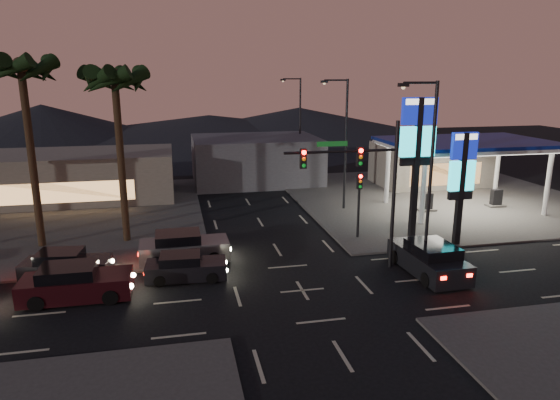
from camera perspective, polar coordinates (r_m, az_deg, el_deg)
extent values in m
plane|color=black|center=(24.87, 2.56, -10.29)|extent=(140.00, 140.00, 0.00)
cube|color=#47443F|center=(44.90, 17.33, 0.30)|extent=(24.00, 24.00, 0.12)
cube|color=#47443F|center=(40.54, -26.23, -1.97)|extent=(24.00, 24.00, 0.12)
cylinder|color=silver|center=(36.02, 16.05, 1.09)|extent=(0.36, 0.36, 5.00)
cylinder|color=silver|center=(41.64, 28.30, 1.65)|extent=(0.36, 0.36, 5.00)
cylinder|color=silver|center=(41.28, 12.18, 2.93)|extent=(0.36, 0.36, 5.00)
cylinder|color=silver|center=(46.27, 23.58, 3.25)|extent=(0.36, 0.36, 5.00)
cube|color=silver|center=(40.63, 20.60, 6.04)|extent=(12.00, 8.00, 0.50)
cube|color=white|center=(40.67, 20.57, 5.62)|extent=(11.60, 7.60, 0.06)
cube|color=navy|center=(40.61, 20.62, 6.25)|extent=(12.20, 8.20, 0.25)
cube|color=black|center=(39.91, 16.43, -0.21)|extent=(0.80, 0.50, 1.40)
cube|color=black|center=(43.06, 23.47, 0.21)|extent=(0.80, 0.50, 1.40)
cube|color=#726B5B|center=(49.75, 16.72, 3.93)|extent=(10.00, 6.00, 4.00)
cube|color=black|center=(31.44, 15.23, 3.04)|extent=(0.35, 0.35, 9.00)
cube|color=navy|center=(30.98, 15.68, 9.76)|extent=(2.20, 0.30, 1.60)
cube|color=white|center=(30.95, 15.75, 10.78)|extent=(1.98, 0.32, 0.35)
cube|color=#19E7F5|center=(31.15, 15.46, 6.47)|extent=(2.20, 0.30, 1.80)
cube|color=black|center=(31.32, 15.32, 4.29)|extent=(2.09, 0.28, 0.50)
cube|color=black|center=(32.02, 19.91, 1.05)|extent=(0.35, 0.35, 7.00)
cube|color=navy|center=(31.56, 20.32, 5.83)|extent=(1.60, 0.30, 1.60)
cube|color=white|center=(31.49, 20.41, 6.81)|extent=(1.44, 0.32, 0.35)
cube|color=#19E7F5|center=(31.84, 20.05, 2.62)|extent=(1.60, 0.30, 1.80)
cube|color=black|center=(32.08, 19.87, 0.52)|extent=(1.52, 0.28, 0.50)
cylinder|color=black|center=(27.17, 12.87, 0.41)|extent=(0.20, 0.20, 8.00)
cylinder|color=black|center=(25.58, 7.04, 5.53)|extent=(6.00, 0.14, 0.14)
cube|color=#0C3F14|center=(25.36, 5.99, 6.40)|extent=(1.60, 0.05, 0.25)
cube|color=black|center=(25.97, 9.11, 4.92)|extent=(0.32, 0.25, 1.00)
sphere|color=#FF0C07|center=(25.78, 9.26, 5.59)|extent=(0.22, 0.22, 0.22)
sphere|color=orange|center=(25.83, 9.23, 4.86)|extent=(0.20, 0.20, 0.20)
sphere|color=#0CB226|center=(25.88, 9.20, 4.14)|extent=(0.20, 0.20, 0.20)
cube|color=black|center=(25.05, 2.67, 4.75)|extent=(0.32, 0.25, 1.00)
sphere|color=#FF0C07|center=(24.85, 2.77, 5.44)|extent=(0.22, 0.22, 0.22)
sphere|color=orange|center=(24.90, 2.76, 4.69)|extent=(0.20, 0.20, 0.20)
sphere|color=#0CB226|center=(24.96, 2.75, 3.94)|extent=(0.20, 0.20, 0.20)
cylinder|color=black|center=(32.11, 8.96, -0.99)|extent=(0.16, 0.16, 4.00)
cube|color=black|center=(31.70, 9.09, 2.15)|extent=(0.32, 0.25, 1.00)
sphere|color=#FF0C07|center=(31.49, 9.21, 2.68)|extent=(0.22, 0.22, 0.22)
sphere|color=orange|center=(31.56, 9.18, 2.09)|extent=(0.20, 0.20, 0.20)
sphere|color=#0CB226|center=(31.63, 9.16, 1.51)|extent=(0.20, 0.20, 0.20)
cylinder|color=black|center=(26.76, 16.80, 2.15)|extent=(0.18, 0.18, 10.00)
cylinder|color=black|center=(25.81, 15.79, 12.78)|extent=(1.80, 0.12, 0.12)
cube|color=black|center=(25.41, 13.93, 12.65)|extent=(0.50, 0.25, 0.18)
sphere|color=#FFCC8C|center=(25.41, 13.91, 12.38)|extent=(0.20, 0.20, 0.20)
cylinder|color=black|center=(38.48, 7.51, 6.11)|extent=(0.18, 0.18, 10.00)
cylinder|color=black|center=(37.82, 6.43, 13.46)|extent=(1.80, 0.12, 0.12)
cube|color=black|center=(37.55, 5.08, 13.33)|extent=(0.50, 0.25, 0.18)
sphere|color=#FFCC8C|center=(37.55, 5.08, 13.15)|extent=(0.20, 0.20, 0.20)
cylinder|color=black|center=(51.78, 2.30, 8.24)|extent=(0.18, 0.18, 10.00)
cylinder|color=black|center=(51.30, 1.35, 13.68)|extent=(1.80, 0.12, 0.12)
cube|color=black|center=(51.10, 0.34, 13.57)|extent=(0.50, 0.25, 0.18)
sphere|color=#FFCC8C|center=(51.10, 0.34, 13.43)|extent=(0.20, 0.20, 0.20)
cylinder|color=black|center=(31.97, -17.71, 4.13)|extent=(0.44, 0.44, 10.20)
sphere|color=black|center=(31.55, -18.41, 13.28)|extent=(0.90, 0.90, 0.90)
cone|color=black|center=(31.45, -15.96, 12.91)|extent=(0.90, 2.74, 1.91)
cone|color=black|center=(32.39, -16.55, 12.89)|extent=(2.57, 2.57, 1.91)
cone|color=black|center=(32.85, -18.14, 12.78)|extent=(2.74, 0.90, 1.91)
cone|color=black|center=(32.57, -19.85, 12.65)|extent=(2.57, 2.57, 1.91)
cone|color=black|center=(31.71, -20.76, 12.55)|extent=(0.90, 2.74, 1.91)
cone|color=black|center=(30.75, -20.29, 12.57)|extent=(2.57, 2.57, 1.91)
cone|color=black|center=(30.26, -18.62, 12.70)|extent=(2.74, 0.90, 1.91)
cone|color=black|center=(30.56, -16.79, 12.83)|extent=(2.57, 2.57, 1.91)
cylinder|color=black|center=(32.80, -26.48, 4.09)|extent=(0.44, 0.44, 10.80)
sphere|color=black|center=(32.44, -27.54, 13.51)|extent=(0.90, 0.90, 0.90)
cone|color=black|center=(32.14, -25.19, 13.23)|extent=(0.90, 2.74, 1.91)
cone|color=black|center=(33.12, -25.50, 13.18)|extent=(2.57, 2.57, 1.91)
cone|color=black|center=(33.70, -26.91, 13.03)|extent=(2.74, 0.90, 1.91)
cone|color=black|center=(33.57, -28.62, 12.84)|extent=(2.57, 2.57, 1.91)
cone|color=black|center=(31.19, -28.10, 12.93)|extent=(2.74, 0.90, 1.91)
cone|color=black|center=(31.33, -26.26, 13.13)|extent=(2.57, 2.57, 1.91)
cube|color=#726B5B|center=(45.40, -22.30, 2.54)|extent=(16.00, 8.00, 4.00)
cube|color=#4C4C51|center=(49.19, -2.82, 4.64)|extent=(12.00, 9.00, 4.40)
cone|color=black|center=(84.42, -25.46, 7.80)|extent=(40.00, 40.00, 6.00)
cone|color=black|center=(84.85, 2.16, 8.83)|extent=(50.00, 50.00, 5.00)
cone|color=black|center=(82.51, -8.10, 8.20)|extent=(60.00, 60.00, 4.00)
cube|color=black|center=(26.43, -10.66, -7.82)|extent=(4.17, 1.96, 0.83)
cube|color=black|center=(26.24, -11.32, -6.71)|extent=(2.13, 1.69, 0.60)
cylinder|color=black|center=(27.21, -7.84, -7.53)|extent=(0.60, 0.26, 0.59)
cylinder|color=black|center=(25.76, -7.78, -8.81)|extent=(0.60, 0.26, 0.59)
cylinder|color=black|center=(27.32, -13.33, -7.70)|extent=(0.60, 0.26, 0.59)
cylinder|color=black|center=(25.87, -13.59, -8.98)|extent=(0.60, 0.26, 0.59)
sphere|color=#FFF2BF|center=(26.91, -6.26, -7.09)|extent=(0.20, 0.20, 0.20)
sphere|color=#FFF2BF|center=(25.88, -6.15, -7.98)|extent=(0.20, 0.20, 0.20)
cube|color=#FF140A|center=(27.06, -14.98, -7.22)|extent=(0.09, 0.24, 0.13)
cube|color=#FF140A|center=(26.03, -15.24, -8.10)|extent=(0.09, 0.24, 0.13)
cube|color=black|center=(25.61, -22.17, -9.12)|extent=(5.00, 2.14, 1.02)
cube|color=black|center=(25.43, -23.07, -7.72)|extent=(2.51, 1.95, 0.74)
cylinder|color=black|center=(26.33, -18.33, -8.74)|extent=(0.73, 0.28, 0.72)
cylinder|color=black|center=(24.58, -18.82, -10.46)|extent=(0.73, 0.28, 0.72)
cylinder|color=black|center=(26.92, -25.11, -8.89)|extent=(0.73, 0.28, 0.72)
cylinder|color=black|center=(25.21, -26.09, -10.55)|extent=(0.73, 0.28, 0.72)
sphere|color=#FFF2BF|center=(25.84, -16.44, -8.22)|extent=(0.25, 0.25, 0.25)
sphere|color=#FFF2BF|center=(24.59, -16.68, -9.41)|extent=(0.25, 0.25, 0.25)
cube|color=#FF140A|center=(26.75, -27.24, -8.28)|extent=(0.09, 0.28, 0.16)
cube|color=#FF140A|center=(25.54, -28.03, -9.41)|extent=(0.09, 0.28, 0.16)
cube|color=slate|center=(28.98, -10.84, -5.60)|extent=(4.97, 2.12, 1.01)
cube|color=black|center=(28.76, -11.58, -4.37)|extent=(2.49, 1.93, 0.73)
cylinder|color=black|center=(30.04, -7.87, -5.29)|extent=(0.72, 0.28, 0.72)
cylinder|color=black|center=(28.25, -7.53, -6.55)|extent=(0.72, 0.28, 0.72)
cylinder|color=black|center=(29.98, -13.91, -5.62)|extent=(0.72, 0.28, 0.72)
cylinder|color=black|center=(28.19, -13.97, -6.91)|extent=(0.72, 0.28, 0.72)
sphere|color=#FFF2BF|center=(29.75, -6.11, -4.75)|extent=(0.25, 0.25, 0.25)
sphere|color=#FFF2BF|center=(28.48, -5.80, -5.61)|extent=(0.25, 0.25, 0.25)
cube|color=#FF140A|center=(29.62, -15.71, -5.11)|extent=(0.09, 0.28, 0.16)
cube|color=#FF140A|center=(28.35, -15.83, -5.99)|extent=(0.09, 0.28, 0.16)
cube|color=black|center=(28.39, -23.17, -7.12)|extent=(4.52, 2.33, 0.89)
cube|color=black|center=(28.29, -23.85, -5.99)|extent=(2.35, 1.92, 0.64)
cylinder|color=black|center=(28.82, -20.00, -6.99)|extent=(0.65, 0.31, 0.63)
cylinder|color=black|center=(27.32, -20.87, -8.23)|extent=(0.65, 0.31, 0.63)
cylinder|color=black|center=(29.66, -25.19, -6.91)|extent=(0.65, 0.31, 0.63)
cylinder|color=black|center=(28.20, -26.32, -8.10)|extent=(0.65, 0.31, 0.63)
sphere|color=#FFF2BF|center=(28.30, -18.62, -6.62)|extent=(0.22, 0.22, 0.22)
sphere|color=#FFF2BF|center=(27.23, -19.18, -7.49)|extent=(0.22, 0.22, 0.22)
cube|color=#FF140A|center=(29.60, -26.86, -6.36)|extent=(0.11, 0.25, 0.14)
cube|color=#FF140A|center=(28.58, -27.71, -7.17)|extent=(0.11, 0.25, 0.14)
cube|color=black|center=(27.84, 16.55, -6.72)|extent=(2.38, 5.28, 1.06)
cube|color=black|center=(27.31, 17.03, -5.57)|extent=(2.10, 2.67, 0.77)
cylinder|color=black|center=(28.80, 13.11, -6.36)|extent=(0.31, 0.77, 0.76)
cylinder|color=black|center=(29.75, 16.58, -5.92)|extent=(0.31, 0.77, 0.76)
cylinder|color=black|center=(26.13, 16.44, -8.74)|extent=(0.31, 0.77, 0.76)
cylinder|color=black|center=(27.17, 20.13, -8.15)|extent=(0.31, 0.77, 0.76)
cube|color=#FF140A|center=(25.37, 18.17, -8.48)|extent=(0.30, 0.11, 0.17)
cube|color=#FF140A|center=(26.13, 20.83, -8.04)|extent=(0.30, 0.11, 0.17)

